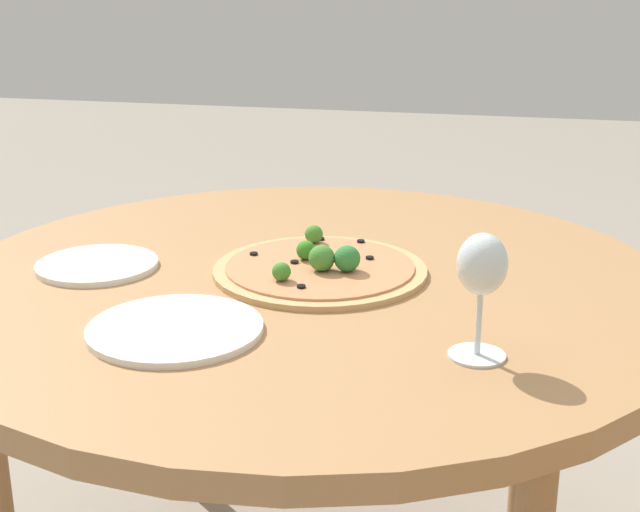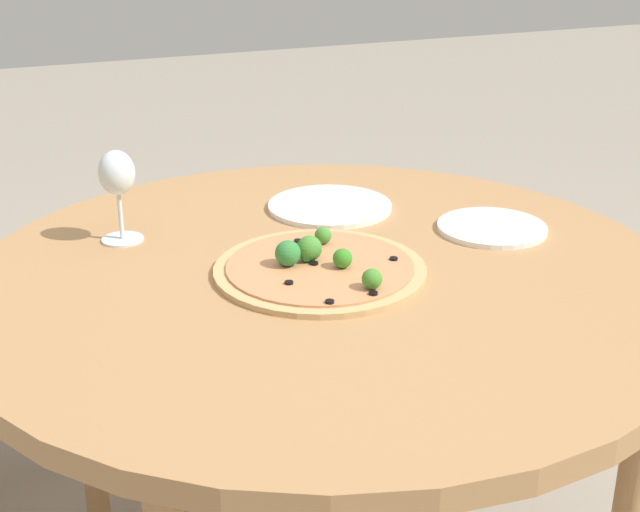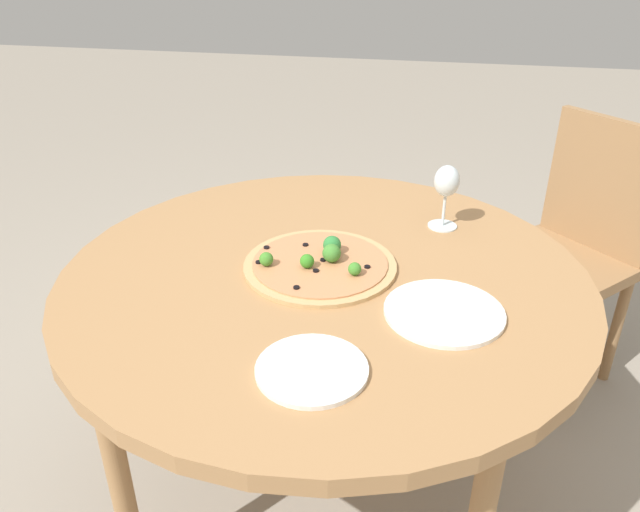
{
  "view_description": "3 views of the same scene",
  "coord_description": "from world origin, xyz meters",
  "px_view_note": "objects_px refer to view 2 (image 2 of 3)",
  "views": [
    {
      "loc": [
        1.35,
        0.33,
        1.2
      ],
      "look_at": [
        -0.01,
        0.02,
        0.73
      ],
      "focal_mm": 50.0,
      "sensor_mm": 36.0,
      "label": 1
    },
    {
      "loc": [
        -1.27,
        0.54,
        1.3
      ],
      "look_at": [
        -0.01,
        0.02,
        0.73
      ],
      "focal_mm": 50.0,
      "sensor_mm": 36.0,
      "label": 2
    },
    {
      "loc": [
        0.23,
        -1.22,
        1.42
      ],
      "look_at": [
        -0.01,
        0.02,
        0.73
      ],
      "focal_mm": 35.0,
      "sensor_mm": 36.0,
      "label": 3
    }
  ],
  "objects_px": {
    "wine_glass": "(117,178)",
    "plate_far": "(330,206)",
    "pizza": "(319,267)",
    "plate_near": "(492,228)"
  },
  "relations": [
    {
      "from": "plate_far",
      "to": "plate_near",
      "type": "bearing_deg",
      "value": -134.53
    },
    {
      "from": "pizza",
      "to": "plate_far",
      "type": "bearing_deg",
      "value": -26.38
    },
    {
      "from": "pizza",
      "to": "plate_far",
      "type": "relative_size",
      "value": 1.44
    },
    {
      "from": "wine_glass",
      "to": "plate_far",
      "type": "height_order",
      "value": "wine_glass"
    },
    {
      "from": "pizza",
      "to": "plate_near",
      "type": "distance_m",
      "value": 0.38
    },
    {
      "from": "plate_far",
      "to": "pizza",
      "type": "bearing_deg",
      "value": 153.62
    },
    {
      "from": "wine_glass",
      "to": "plate_far",
      "type": "xyz_separation_m",
      "value": [
        0.01,
        -0.42,
        -0.11
      ]
    },
    {
      "from": "wine_glass",
      "to": "plate_far",
      "type": "distance_m",
      "value": 0.43
    },
    {
      "from": "pizza",
      "to": "wine_glass",
      "type": "height_order",
      "value": "wine_glass"
    },
    {
      "from": "wine_glass",
      "to": "plate_near",
      "type": "distance_m",
      "value": 0.7
    }
  ]
}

